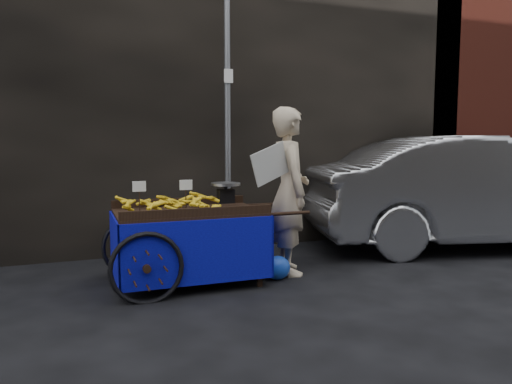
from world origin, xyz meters
name	(u,v)px	position (x,y,z in m)	size (l,w,h in m)	color
ground	(239,280)	(0.00, 0.00, 0.00)	(80.00, 80.00, 0.00)	black
building_wall	(207,80)	(0.39, 2.60, 2.50)	(13.50, 2.00, 5.00)	black
street_pole	(228,106)	(0.30, 1.30, 2.01)	(0.12, 0.10, 4.00)	slate
banana_cart	(184,218)	(-0.59, 0.09, 0.72)	(2.16, 1.10, 1.17)	black
vendor	(289,191)	(0.66, 0.09, 0.97)	(0.90, 0.78, 1.93)	#C8B394
plastic_bag	(277,268)	(0.40, -0.15, 0.13)	(0.30, 0.24, 0.27)	#1843BA
parked_car	(477,192)	(3.82, 0.41, 0.81)	(1.71, 4.89, 1.61)	silver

